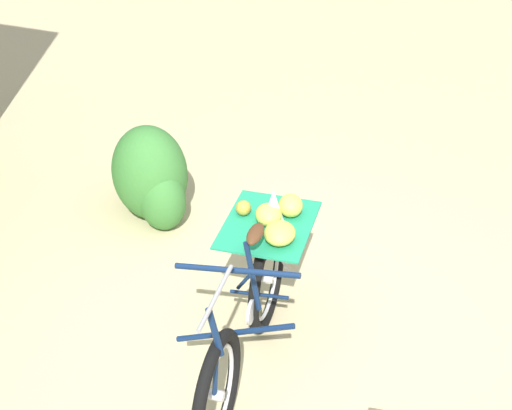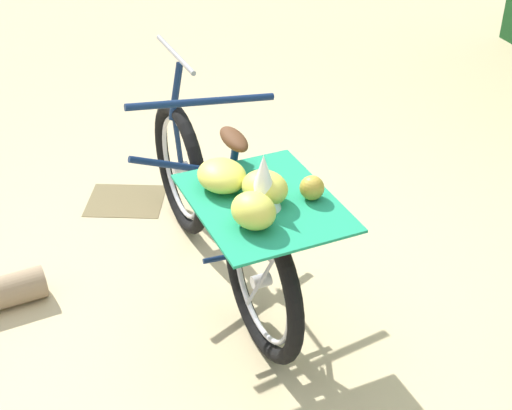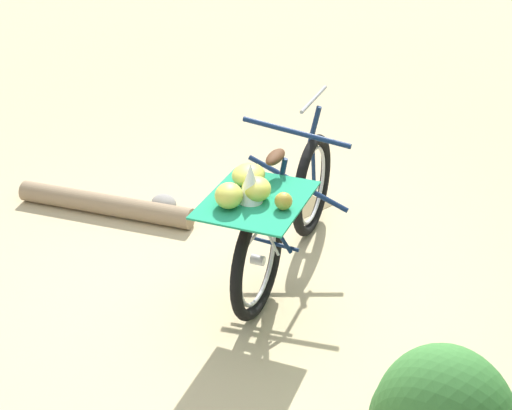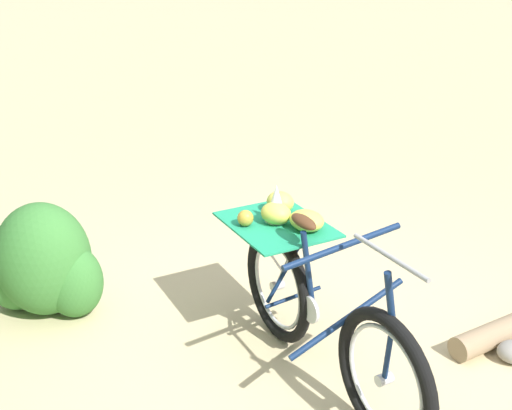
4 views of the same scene
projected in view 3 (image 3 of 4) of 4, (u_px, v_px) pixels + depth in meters
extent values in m
plane|color=#C6B284|center=(273.00, 295.00, 4.62)|extent=(60.00, 60.00, 0.00)
torus|color=black|center=(312.00, 186.00, 5.16)|extent=(0.39, 0.68, 0.73)
torus|color=#B7B7BC|center=(312.00, 186.00, 5.16)|extent=(0.27, 0.52, 0.57)
cylinder|color=#B7B7BC|center=(312.00, 186.00, 5.16)|extent=(0.10, 0.09, 0.06)
torus|color=black|center=(258.00, 260.00, 4.30)|extent=(0.39, 0.68, 0.73)
torus|color=#B7B7BC|center=(258.00, 260.00, 4.30)|extent=(0.27, 0.52, 0.57)
cylinder|color=#B7B7BC|center=(258.00, 260.00, 4.30)|extent=(0.10, 0.09, 0.06)
cylinder|color=#0F2347|center=(298.00, 184.00, 4.81)|extent=(0.64, 0.34, 0.30)
cylinder|color=#0F2347|center=(296.00, 132.00, 4.57)|extent=(0.65, 0.35, 0.11)
cylinder|color=#0F2347|center=(278.00, 194.00, 4.45)|extent=(0.12, 0.08, 0.49)
cylinder|color=#0F2347|center=(269.00, 242.00, 4.45)|extent=(0.35, 0.19, 0.05)
cylinder|color=#0F2347|center=(267.00, 215.00, 4.31)|extent=(0.30, 0.16, 0.47)
cylinder|color=#0F2347|center=(313.00, 166.00, 5.10)|extent=(0.06, 0.05, 0.30)
cylinder|color=#0F2347|center=(314.00, 127.00, 4.94)|extent=(0.10, 0.07, 0.30)
cylinder|color=gray|center=(314.00, 99.00, 4.82)|extent=(0.25, 0.48, 0.02)
ellipsoid|color=#4C2D19|center=(275.00, 157.00, 4.27)|extent=(0.18, 0.24, 0.06)
cylinder|color=#B7B7BC|center=(280.00, 226.00, 4.59)|extent=(0.09, 0.15, 0.16)
cylinder|color=#B7B7BC|center=(264.00, 224.00, 4.29)|extent=(0.19, 0.11, 0.39)
cylinder|color=#B7B7BC|center=(250.00, 242.00, 4.11)|extent=(0.23, 0.12, 0.39)
cube|color=brown|center=(257.00, 203.00, 4.10)|extent=(0.66, 0.73, 0.02)
cube|color=#1E8C60|center=(257.00, 200.00, 4.09)|extent=(0.79, 0.85, 0.01)
ellipsoid|color=#CCC64C|center=(248.00, 175.00, 4.22)|extent=(0.28, 0.29, 0.12)
ellipsoid|color=#CCC64C|center=(229.00, 196.00, 3.97)|extent=(0.24, 0.24, 0.14)
ellipsoid|color=#CCC64C|center=(256.00, 189.00, 4.05)|extent=(0.25, 0.25, 0.13)
sphere|color=#B29333|center=(283.00, 201.00, 3.95)|extent=(0.10, 0.10, 0.10)
cone|color=white|center=(250.00, 183.00, 4.00)|extent=(0.19, 0.19, 0.23)
cylinder|color=#937A5B|center=(105.00, 204.00, 5.52)|extent=(1.31, 0.83, 0.16)
ellipsoid|color=gray|center=(164.00, 203.00, 5.56)|extent=(0.21, 0.18, 0.13)
cube|color=olive|center=(296.00, 202.00, 5.71)|extent=(0.44, 0.36, 0.01)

